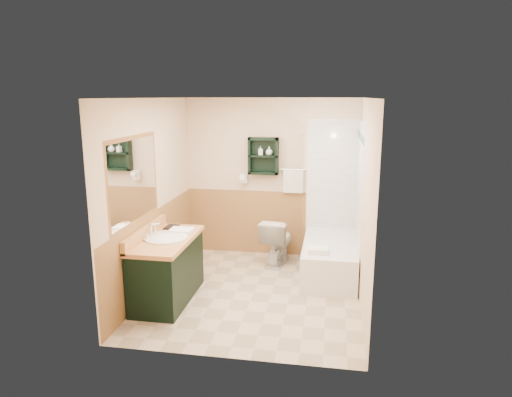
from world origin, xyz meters
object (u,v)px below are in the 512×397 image
(vanity_book, at_px, (165,219))
(soap_bottle_b, at_px, (269,152))
(bathtub, at_px, (329,258))
(vanity, at_px, (167,269))
(wall_shelf, at_px, (263,156))
(hair_dryer, at_px, (244,178))
(toilet, at_px, (277,241))
(soap_bottle_a, at_px, (260,153))

(vanity_book, relative_size, soap_bottle_b, 1.64)
(bathtub, xyz_separation_m, vanity_book, (-2.08, -0.69, 0.64))
(bathtub, bearing_deg, vanity, -149.69)
(wall_shelf, relative_size, soap_bottle_b, 4.31)
(hair_dryer, distance_m, bathtub, 1.77)
(wall_shelf, xyz_separation_m, vanity, (-0.89, -1.77, -1.16))
(toilet, height_order, soap_bottle_b, soap_bottle_b)
(wall_shelf, distance_m, soap_bottle_a, 0.06)
(hair_dryer, xyz_separation_m, vanity, (-0.59, -1.80, -0.81))
(vanity, relative_size, bathtub, 0.81)
(wall_shelf, xyz_separation_m, soap_bottle_a, (-0.04, -0.01, 0.05))
(wall_shelf, bearing_deg, bathtub, -32.30)
(wall_shelf, bearing_deg, toilet, -50.25)
(hair_dryer, distance_m, soap_bottle_b, 0.57)
(wall_shelf, distance_m, hair_dryer, 0.46)
(wall_shelf, xyz_separation_m, soap_bottle_b, (0.09, -0.01, 0.06))
(vanity, bearing_deg, wall_shelf, 63.18)
(toilet, bearing_deg, hair_dryer, -22.09)
(vanity, distance_m, soap_bottle_b, 2.36)
(soap_bottle_b, bearing_deg, hair_dryer, 175.57)
(hair_dryer, xyz_separation_m, vanity_book, (-0.76, -1.36, -0.32))
(wall_shelf, distance_m, vanity_book, 1.83)
(vanity, height_order, soap_bottle_b, soap_bottle_b)
(soap_bottle_b, bearing_deg, wall_shelf, 176.72)
(bathtub, relative_size, vanity_book, 7.16)
(hair_dryer, xyz_separation_m, soap_bottle_a, (0.26, -0.03, 0.40))
(wall_shelf, height_order, hair_dryer, wall_shelf)
(vanity_book, relative_size, soap_bottle_a, 1.59)
(bathtub, relative_size, toilet, 2.17)
(hair_dryer, relative_size, soap_bottle_b, 1.88)
(soap_bottle_a, bearing_deg, bathtub, -31.03)
(hair_dryer, xyz_separation_m, soap_bottle_b, (0.39, -0.03, 0.41))
(wall_shelf, bearing_deg, vanity_book, -128.45)
(hair_dryer, bearing_deg, wall_shelf, -4.76)
(toilet, xyz_separation_m, soap_bottle_b, (-0.18, 0.31, 1.28))
(vanity, xyz_separation_m, soap_bottle_b, (0.98, 1.77, 1.23))
(hair_dryer, bearing_deg, soap_bottle_b, -4.43)
(toilet, bearing_deg, bathtub, 165.57)
(bathtub, xyz_separation_m, toilet, (-0.76, 0.33, 0.10))
(vanity_book, height_order, soap_bottle_b, soap_bottle_b)
(vanity_book, bearing_deg, toilet, 40.15)
(vanity, distance_m, toilet, 1.86)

